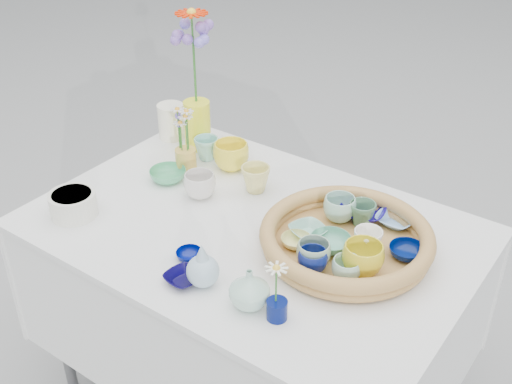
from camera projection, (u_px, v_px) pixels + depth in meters
The scene contains 32 objects.
wicker_tray at pixel (346, 240), 1.74m from camera, with size 0.47×0.47×0.08m, color #A0683C, non-canonical shape.
tray_ceramic_0 at pixel (363, 211), 1.86m from camera, with size 0.13×0.13×0.03m, color #110976.
tray_ceramic_1 at pixel (407, 252), 1.70m from camera, with size 0.10×0.10×0.03m, color #001153.
tray_ceramic_2 at pixel (363, 259), 1.63m from camera, with size 0.11×0.11×0.08m, color yellow.
tray_ceramic_3 at pixel (330, 243), 1.73m from camera, with size 0.11×0.11×0.04m, color #5EA98B.
tray_ceramic_4 at pixel (313, 254), 1.66m from camera, with size 0.09×0.09×0.07m, color #8DAE91.
tray_ceramic_5 at pixel (308, 231), 1.79m from camera, with size 0.10×0.10×0.02m, color #86C2AC.
tray_ceramic_6 at pixel (340, 209), 1.84m from camera, with size 0.09×0.09×0.07m, color #A5D4BA.
tray_ceramic_7 at pixel (368, 242), 1.70m from camera, with size 0.08×0.08×0.07m, color white.
tray_ceramic_8 at pixel (396, 220), 1.83m from camera, with size 0.11×0.11×0.03m, color #8BC3FF.
tray_ceramic_9 at pixel (313, 261), 1.64m from camera, with size 0.08×0.08×0.06m, color navy.
tray_ceramic_10 at pixel (296, 241), 1.74m from camera, with size 0.08×0.08×0.03m, color #DED47A.
tray_ceramic_11 at pixel (347, 269), 1.61m from camera, with size 0.08×0.08×0.06m, color #A0CDB6.
tray_ceramic_12 at pixel (362, 214), 1.82m from camera, with size 0.08×0.08×0.07m, color #477252.
loose_ceramic_0 at pixel (231, 156), 2.12m from camera, with size 0.12×0.12×0.09m, color yellow.
loose_ceramic_1 at pixel (256, 179), 2.00m from camera, with size 0.09×0.09×0.09m, color #E4D978.
loose_ceramic_2 at pixel (168, 175), 2.07m from camera, with size 0.12×0.12×0.04m, color #49A86F.
loose_ceramic_3 at pixel (200, 185), 1.98m from camera, with size 0.10×0.10×0.08m, color silver.
loose_ceramic_4 at pixel (189, 255), 1.72m from camera, with size 0.07×0.07×0.02m, color #000A67.
loose_ceramic_5 at pixel (207, 148), 2.18m from camera, with size 0.08×0.08×0.08m, color #8BD2C2.
loose_ceramic_6 at pixel (184, 278), 1.64m from camera, with size 0.09×0.09×0.02m, color #060131.
fluted_bowl at pixel (73, 204), 1.89m from camera, with size 0.14×0.14×0.07m, color silver, non-canonical shape.
bud_vase_paleblue at pixel (202, 264), 1.60m from camera, with size 0.08×0.08×0.13m, color #9EBACB, non-canonical shape.
bud_vase_seafoam at pixel (249, 288), 1.55m from camera, with size 0.10×0.10×0.11m, color #A7D2BD.
bud_vase_cobalt at pixel (277, 310), 1.52m from camera, with size 0.05×0.05×0.05m, color #030F4E.
single_daisy at pixel (276, 285), 1.48m from camera, with size 0.06×0.06×0.12m, color white, non-canonical shape.
tall_vase_yellow at pixel (197, 125), 2.23m from camera, with size 0.09×0.09×0.17m, color #FBF825.
gerbera at pixel (194, 59), 2.11m from camera, with size 0.12×0.12×0.32m, color red, non-canonical shape.
hydrangea at pixel (195, 69), 2.13m from camera, with size 0.09×0.09×0.32m, color #825DBF, non-canonical shape.
white_pitcher at pixel (171, 121), 2.31m from camera, with size 0.13×0.10×0.13m, color white, non-canonical shape.
daisy_cup at pixel (186, 160), 2.12m from camera, with size 0.07×0.07×0.08m, color gold.
daisy_posy at pixel (184, 129), 2.07m from camera, with size 0.08×0.08×0.14m, color white, non-canonical shape.
Camera 1 is at (0.90, -1.23, 1.83)m, focal length 45.00 mm.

